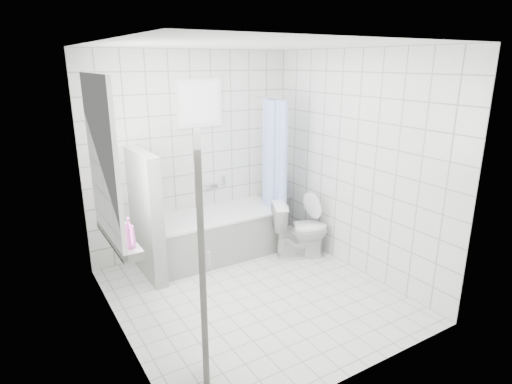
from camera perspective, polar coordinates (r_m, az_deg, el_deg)
ground at (r=4.82m, az=-0.28°, el=-13.53°), size 3.00×3.00×0.00m
ceiling at (r=4.16m, az=-0.34°, el=19.07°), size 3.00×3.00×0.00m
wall_back at (r=5.61m, az=-8.32°, el=5.00°), size 2.80×0.02×2.60m
wall_front at (r=3.19m, az=13.88°, el=-4.66°), size 2.80×0.02×2.60m
wall_left at (r=3.81m, az=-18.62°, el=-1.51°), size 0.02×3.00×2.60m
wall_right at (r=5.15m, az=13.14°, el=3.66°), size 0.02×3.00×2.60m
window_left at (r=4.02m, az=-19.42°, el=3.83°), size 0.01×0.90×1.40m
window_back at (r=5.51m, az=-7.45°, el=11.66°), size 0.50×0.01×0.50m
window_sill at (r=4.25m, az=-17.85°, el=-5.84°), size 0.18×1.02×0.08m
door at (r=3.03m, az=-7.07°, el=-11.75°), size 0.36×0.75×2.00m
bathtub at (r=5.63m, az=-5.28°, el=-5.64°), size 1.72×0.77×0.58m
partition_wall at (r=5.11m, az=-14.49°, el=-3.00°), size 0.15×0.85×1.50m
tiled_ledge at (r=6.40m, az=3.17°, el=-2.90°), size 0.40×0.24×0.55m
toilet at (r=5.58m, az=5.94°, el=-5.01°), size 0.82×0.67×0.73m
curtain_rod at (r=5.59m, az=1.88°, el=12.38°), size 0.02×0.80×0.02m
shower_curtain at (r=5.63m, az=2.52°, el=3.11°), size 0.14×0.48×1.78m
tub_faucet at (r=5.77m, az=-6.03°, el=0.81°), size 0.18×0.06×0.06m
sill_bottles at (r=4.06m, az=-17.34°, el=-4.68°), size 0.16×0.74×0.28m
ledge_bottles at (r=6.25m, az=2.95°, el=0.40°), size 0.17×0.17×0.24m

